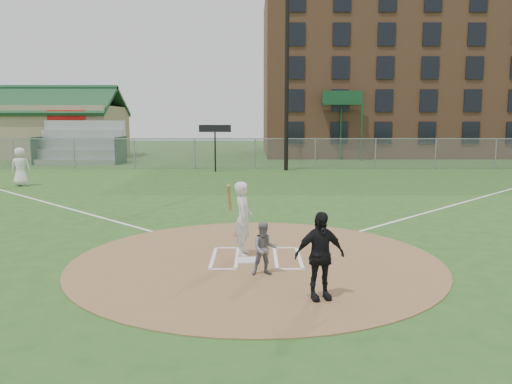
{
  "coord_description": "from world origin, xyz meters",
  "views": [
    {
      "loc": [
        -0.04,
        -11.09,
        3.17
      ],
      "look_at": [
        0.0,
        2.0,
        1.3
      ],
      "focal_mm": 35.0,
      "sensor_mm": 36.0,
      "label": 1
    }
  ],
  "objects_px": {
    "ondeck_player": "(20,167)",
    "batter_at_plate": "(243,219)",
    "home_plate": "(248,260)",
    "umpire": "(320,256)",
    "catcher": "(264,249)"
  },
  "relations": [
    {
      "from": "ondeck_player",
      "to": "batter_at_plate",
      "type": "relative_size",
      "value": 1.06
    },
    {
      "from": "home_plate",
      "to": "umpire",
      "type": "height_order",
      "value": "umpire"
    },
    {
      "from": "catcher",
      "to": "umpire",
      "type": "relative_size",
      "value": 0.69
    },
    {
      "from": "umpire",
      "to": "batter_at_plate",
      "type": "relative_size",
      "value": 0.89
    },
    {
      "from": "home_plate",
      "to": "ondeck_player",
      "type": "bearing_deg",
      "value": 130.27
    },
    {
      "from": "catcher",
      "to": "umpire",
      "type": "height_order",
      "value": "umpire"
    },
    {
      "from": "home_plate",
      "to": "umpire",
      "type": "relative_size",
      "value": 0.31
    },
    {
      "from": "umpire",
      "to": "batter_at_plate",
      "type": "distance_m",
      "value": 3.27
    },
    {
      "from": "home_plate",
      "to": "ondeck_player",
      "type": "distance_m",
      "value": 17.5
    },
    {
      "from": "home_plate",
      "to": "catcher",
      "type": "xyz_separation_m",
      "value": [
        0.35,
        -1.01,
        0.53
      ]
    },
    {
      "from": "catcher",
      "to": "ondeck_player",
      "type": "xyz_separation_m",
      "value": [
        -11.65,
        14.35,
        0.37
      ]
    },
    {
      "from": "umpire",
      "to": "ondeck_player",
      "type": "distance_m",
      "value": 20.17
    },
    {
      "from": "ondeck_player",
      "to": "umpire",
      "type": "bearing_deg",
      "value": 124.29
    },
    {
      "from": "home_plate",
      "to": "catcher",
      "type": "bearing_deg",
      "value": -70.86
    },
    {
      "from": "catcher",
      "to": "umpire",
      "type": "bearing_deg",
      "value": -63.39
    }
  ]
}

